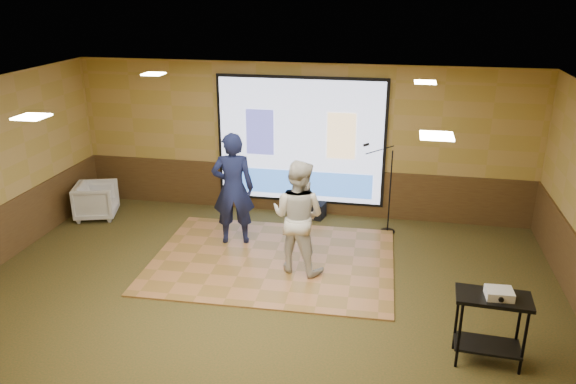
% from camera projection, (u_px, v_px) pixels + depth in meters
% --- Properties ---
extents(ground, '(9.00, 9.00, 0.00)m').
position_uv_depth(ground, '(260.00, 299.00, 8.27)').
color(ground, '#2A3518').
rests_on(ground, ground).
extents(room_shell, '(9.04, 7.04, 3.02)m').
position_uv_depth(room_shell, '(257.00, 164.00, 7.55)').
color(room_shell, '#AE8D48').
rests_on(room_shell, ground).
extents(wainscot_back, '(9.00, 0.04, 0.95)m').
position_uv_depth(wainscot_back, '(300.00, 190.00, 11.31)').
color(wainscot_back, '#442B16').
rests_on(wainscot_back, ground).
extents(projector_screen, '(3.32, 0.06, 2.52)m').
position_uv_depth(projector_screen, '(300.00, 142.00, 10.93)').
color(projector_screen, black).
rests_on(projector_screen, room_shell).
extents(downlight_nw, '(0.32, 0.32, 0.02)m').
position_uv_depth(downlight_nw, '(153.00, 74.00, 9.30)').
color(downlight_nw, '#FEEFBF').
rests_on(downlight_nw, room_shell).
extents(downlight_ne, '(0.32, 0.32, 0.02)m').
position_uv_depth(downlight_ne, '(425.00, 82.00, 8.51)').
color(downlight_ne, '#FEEFBF').
rests_on(downlight_ne, room_shell).
extents(downlight_sw, '(0.32, 0.32, 0.02)m').
position_uv_depth(downlight_sw, '(32.00, 117.00, 6.26)').
color(downlight_sw, '#FEEFBF').
rests_on(downlight_sw, room_shell).
extents(downlight_se, '(0.32, 0.32, 0.02)m').
position_uv_depth(downlight_se, '(437.00, 136.00, 5.47)').
color(downlight_se, '#FEEFBF').
rests_on(downlight_se, room_shell).
extents(dance_floor, '(4.07, 3.15, 0.03)m').
position_uv_depth(dance_floor, '(273.00, 260.00, 9.42)').
color(dance_floor, '#A36A3C').
rests_on(dance_floor, ground).
extents(player_left, '(0.82, 0.64, 2.00)m').
position_uv_depth(player_left, '(233.00, 189.00, 9.75)').
color(player_left, '#151C44').
rests_on(player_left, dance_floor).
extents(player_right, '(1.05, 0.92, 1.84)m').
position_uv_depth(player_right, '(298.00, 216.00, 8.79)').
color(player_right, silver).
rests_on(player_right, dance_floor).
extents(av_table, '(0.87, 0.46, 0.91)m').
position_uv_depth(av_table, '(491.00, 317.00, 6.70)').
color(av_table, black).
rests_on(av_table, ground).
extents(projector, '(0.32, 0.27, 0.10)m').
position_uv_depth(projector, '(499.00, 294.00, 6.55)').
color(projector, white).
rests_on(projector, av_table).
extents(mic_stand, '(0.67, 0.27, 1.71)m').
position_uv_depth(mic_stand, '(386.00, 207.00, 10.38)').
color(mic_stand, black).
rests_on(mic_stand, ground).
extents(banquet_chair, '(0.96, 0.95, 0.70)m').
position_uv_depth(banquet_chair, '(96.00, 201.00, 11.09)').
color(banquet_chair, gray).
rests_on(banquet_chair, ground).
extents(duffel_bag, '(0.55, 0.43, 0.31)m').
position_uv_depth(duffel_bag, '(312.00, 210.00, 11.16)').
color(duffel_bag, black).
rests_on(duffel_bag, ground).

